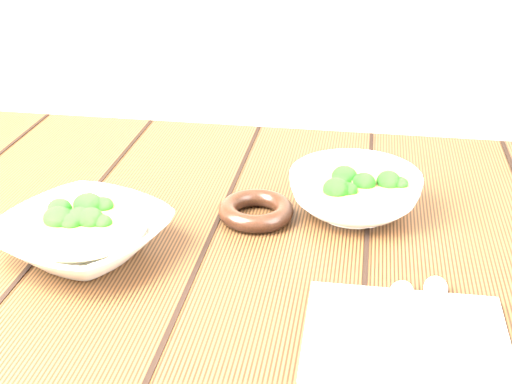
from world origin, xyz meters
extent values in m
cube|color=#3B2311|center=(0.00, 0.00, 0.73)|extent=(1.20, 0.80, 0.04)
cube|color=#3B2311|center=(-0.54, 0.34, 0.35)|extent=(0.07, 0.07, 0.71)
imported|color=silver|center=(-0.16, -0.07, 0.77)|extent=(0.26, 0.26, 0.05)
cylinder|color=olive|center=(-0.16, -0.07, 0.79)|extent=(0.16, 0.16, 0.00)
ellipsoid|color=#1D7B1B|center=(-0.15, -0.06, 0.79)|extent=(0.03, 0.03, 0.02)
ellipsoid|color=#1D7B1B|center=(-0.16, -0.03, 0.79)|extent=(0.03, 0.03, 0.02)
ellipsoid|color=#1D7B1B|center=(-0.21, -0.05, 0.79)|extent=(0.03, 0.03, 0.02)
ellipsoid|color=#1D7B1B|center=(-0.18, -0.09, 0.79)|extent=(0.03, 0.03, 0.02)
ellipsoid|color=#1D7B1B|center=(-0.14, -0.10, 0.79)|extent=(0.03, 0.03, 0.02)
imported|color=silver|center=(0.16, 0.10, 0.78)|extent=(0.21, 0.21, 0.06)
cylinder|color=olive|center=(0.16, 0.10, 0.80)|extent=(0.14, 0.14, 0.00)
ellipsoid|color=#1D7B1B|center=(0.18, 0.10, 0.80)|extent=(0.03, 0.03, 0.03)
ellipsoid|color=#1D7B1B|center=(0.16, 0.13, 0.80)|extent=(0.03, 0.03, 0.03)
ellipsoid|color=#1D7B1B|center=(0.12, 0.11, 0.80)|extent=(0.03, 0.03, 0.03)
ellipsoid|color=#1D7B1B|center=(0.15, 0.08, 0.80)|extent=(0.03, 0.03, 0.03)
ellipsoid|color=#1D7B1B|center=(0.18, 0.07, 0.80)|extent=(0.03, 0.03, 0.03)
torus|color=black|center=(0.03, 0.06, 0.76)|extent=(0.12, 0.12, 0.03)
cube|color=beige|center=(0.22, -0.18, 0.76)|extent=(0.21, 0.17, 0.01)
cylinder|color=#BCB8A6|center=(0.21, -0.19, 0.76)|extent=(0.03, 0.13, 0.01)
ellipsoid|color=#BCB8A6|center=(0.22, -0.11, 0.76)|extent=(0.03, 0.05, 0.01)
cylinder|color=#BCB8A6|center=(0.25, -0.17, 0.76)|extent=(0.02, 0.13, 0.01)
ellipsoid|color=#BCB8A6|center=(0.26, -0.10, 0.76)|extent=(0.03, 0.05, 0.01)
camera|label=1|loc=(0.17, -0.78, 1.21)|focal=50.00mm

